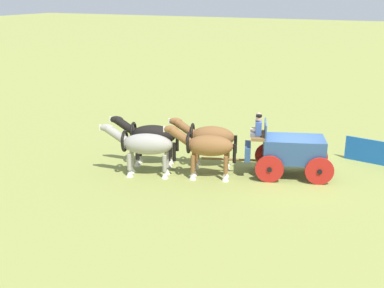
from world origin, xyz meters
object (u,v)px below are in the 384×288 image
object	(u,v)px
draft_horse_rear_near	(206,147)
draft_horse_lead_off	(150,136)
draft_horse_rear_off	(209,138)
draft_horse_lead_near	(144,145)
show_wagon	(289,150)

from	to	relation	value
draft_horse_rear_near	draft_horse_lead_off	bearing A→B (deg)	-8.06
draft_horse_rear_off	draft_horse_lead_near	size ratio (longest dim) A/B	0.94
show_wagon	draft_horse_lead_off	bearing A→B (deg)	12.36
show_wagon	draft_horse_rear_off	distance (m)	3.47
draft_horse_rear_near	draft_horse_lead_near	distance (m)	2.60
draft_horse_rear_near	draft_horse_lead_off	xyz separation A→B (m)	(2.88, -0.41, -0.02)
draft_horse_lead_near	draft_horse_lead_off	bearing A→B (deg)	-71.45
show_wagon	draft_horse_rear_off	world-z (taller)	show_wagon
show_wagon	draft_horse_lead_near	world-z (taller)	show_wagon
draft_horse_rear_off	draft_horse_lead_near	bearing A→B (deg)	44.99
draft_horse_rear_near	draft_horse_rear_off	size ratio (longest dim) A/B	0.99
show_wagon	draft_horse_lead_off	distance (m)	6.06
draft_horse_rear_near	draft_horse_rear_off	world-z (taller)	draft_horse_rear_near
draft_horse_rear_off	draft_horse_lead_off	xyz separation A→B (m)	(2.48, 0.83, -0.01)
draft_horse_lead_near	draft_horse_rear_off	bearing A→B (deg)	-135.01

